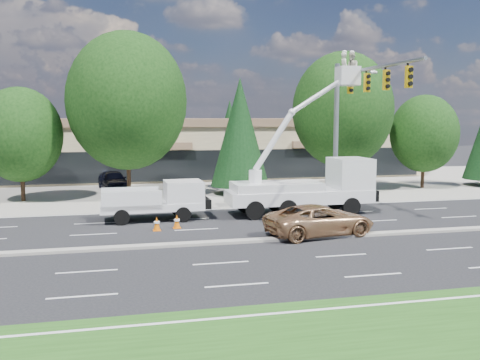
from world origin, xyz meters
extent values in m
plane|color=black|center=(0.00, 0.00, 0.00)|extent=(140.00, 140.00, 0.00)
cube|color=gray|center=(0.00, 20.00, 0.01)|extent=(140.00, 22.00, 0.01)
cube|color=gray|center=(0.00, 0.00, 0.06)|extent=(120.00, 0.55, 0.12)
cube|color=tan|center=(0.00, 30.00, 2.50)|extent=(50.00, 15.00, 5.00)
cube|color=brown|center=(0.00, 30.00, 5.15)|extent=(50.40, 15.40, 0.70)
cube|color=black|center=(0.00, 22.45, 1.50)|extent=(48.00, 0.12, 2.60)
cylinder|color=#332114|center=(-10.00, 15.00, 1.24)|extent=(0.28, 0.28, 2.48)
ellipsoid|color=black|center=(-10.00, 15.00, 4.47)|extent=(5.50, 5.50, 6.33)
cylinder|color=#332114|center=(-3.00, 15.00, 1.86)|extent=(0.28, 0.28, 3.72)
ellipsoid|color=black|center=(-3.00, 15.00, 6.73)|extent=(8.28, 8.28, 9.52)
cylinder|color=#332114|center=(5.00, 15.00, 0.40)|extent=(0.26, 0.26, 0.80)
cone|color=black|center=(5.00, 15.00, 4.55)|extent=(4.30, 4.30, 7.85)
cylinder|color=#332114|center=(13.00, 15.00, 1.71)|extent=(0.28, 0.28, 3.43)
ellipsoid|color=black|center=(13.00, 15.00, 6.18)|extent=(7.61, 7.61, 8.75)
cylinder|color=#332114|center=(20.00, 15.00, 1.20)|extent=(0.28, 0.28, 2.40)
ellipsoid|color=black|center=(20.00, 15.00, 4.33)|extent=(5.33, 5.33, 6.13)
cylinder|color=#332114|center=(-4.00, 42.00, 0.40)|extent=(0.26, 0.26, 0.80)
cone|color=black|center=(-4.00, 42.00, 6.01)|extent=(5.69, 5.69, 10.39)
cylinder|color=#332114|center=(10.00, 42.00, 0.40)|extent=(0.26, 0.26, 0.80)
cone|color=black|center=(10.00, 42.00, 4.15)|extent=(3.92, 3.92, 7.16)
cylinder|color=#332114|center=(22.00, 42.00, 0.40)|extent=(0.26, 0.26, 0.80)
cone|color=black|center=(22.00, 42.00, 4.73)|extent=(4.47, 4.47, 8.17)
cylinder|color=gray|center=(10.00, 9.20, 4.50)|extent=(0.32, 0.32, 9.00)
cylinder|color=gray|center=(10.00, 4.20, 8.30)|extent=(0.20, 10.00, 0.20)
cylinder|color=gray|center=(11.30, 9.20, 8.60)|extent=(2.60, 0.12, 0.12)
cube|color=gold|center=(10.00, 7.20, 7.55)|extent=(0.32, 0.22, 1.05)
cube|color=gold|center=(10.00, 5.00, 7.55)|extent=(0.32, 0.22, 1.05)
cube|color=gold|center=(10.00, 2.80, 7.55)|extent=(0.32, 0.22, 1.05)
cube|color=gold|center=(10.00, 0.60, 7.55)|extent=(0.32, 0.22, 1.05)
cube|color=silver|center=(-2.00, 6.20, 0.79)|extent=(5.60, 2.20, 0.42)
cube|color=silver|center=(-0.25, 6.25, 1.43)|extent=(2.09, 2.05, 1.39)
cube|color=black|center=(0.36, 6.27, 1.62)|extent=(0.13, 1.76, 0.92)
cube|color=silver|center=(-3.13, 7.04, 1.25)|extent=(3.15, 0.37, 1.02)
cube|color=silver|center=(-3.08, 5.29, 1.25)|extent=(3.15, 0.37, 1.02)
cube|color=silver|center=(6.49, 6.20, 1.06)|extent=(8.46, 2.57, 0.74)
cube|color=silver|center=(9.66, 6.19, 2.17)|extent=(2.12, 2.49, 2.11)
cube|color=black|center=(10.45, 6.18, 2.32)|extent=(0.09, 2.11, 1.27)
cube|color=silver|center=(5.11, 6.21, 1.64)|extent=(5.08, 2.45, 0.53)
cylinder|color=silver|center=(3.85, 6.21, 2.22)|extent=(0.74, 0.74, 0.84)
cube|color=silver|center=(9.36, 6.19, 8.00)|extent=(1.17, 0.96, 1.14)
imported|color=beige|center=(9.13, 6.19, 8.43)|extent=(0.44, 0.67, 1.82)
imported|color=beige|center=(9.59, 6.19, 8.43)|extent=(0.69, 0.89, 1.82)
ellipsoid|color=white|center=(9.13, 6.19, 9.35)|extent=(0.27, 0.27, 0.19)
ellipsoid|color=white|center=(9.59, 6.19, 9.35)|extent=(0.27, 0.27, 0.19)
cube|color=#DC6206|center=(-1.95, 3.43, 0.01)|extent=(0.40, 0.40, 0.03)
cone|color=#DC6206|center=(-1.95, 3.43, 0.35)|extent=(0.36, 0.36, 0.70)
cylinder|color=white|center=(-1.95, 3.43, 0.42)|extent=(0.29, 0.29, 0.10)
cube|color=#DC6206|center=(-0.92, 3.78, 0.01)|extent=(0.40, 0.40, 0.03)
cone|color=#DC6206|center=(-0.92, 3.78, 0.35)|extent=(0.36, 0.36, 0.70)
cylinder|color=white|center=(-0.92, 3.78, 0.42)|extent=(0.29, 0.29, 0.10)
imported|color=#A97B52|center=(5.57, 0.60, 0.74)|extent=(5.64, 3.29, 1.48)
imported|color=black|center=(-4.09, 19.45, 0.76)|extent=(2.70, 4.74, 1.52)
imported|color=black|center=(7.28, 21.00, 0.71)|extent=(1.83, 4.39, 1.41)
camera|label=1|loc=(-3.85, -22.98, 5.62)|focal=40.00mm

